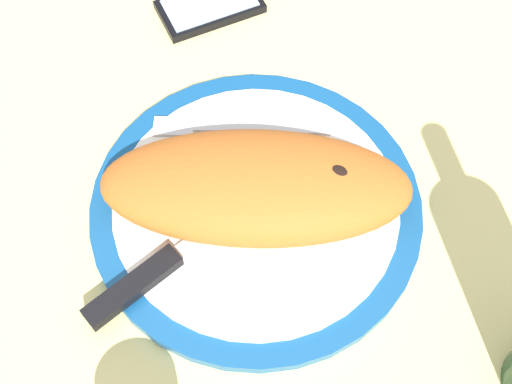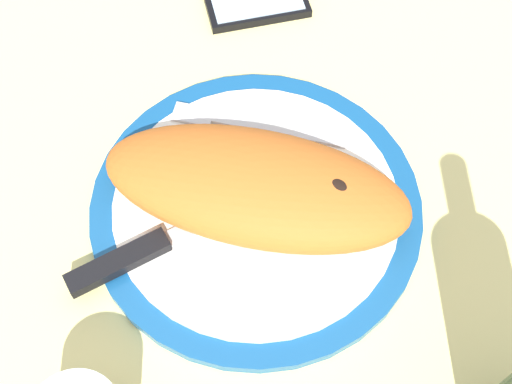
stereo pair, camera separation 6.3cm
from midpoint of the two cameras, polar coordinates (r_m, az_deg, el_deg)
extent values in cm
cube|color=#E5D684|center=(67.36, 2.67, -2.38)|extent=(150.00, 150.00, 3.00)
cylinder|color=navy|center=(65.48, 2.74, -1.52)|extent=(31.08, 31.08, 1.26)
cylinder|color=white|center=(64.79, 2.77, -1.19)|extent=(26.74, 26.74, 0.30)
ellipsoid|color=#C16023|center=(61.89, 2.81, -0.15)|extent=(28.57, 13.34, 5.89)
ellipsoid|color=black|center=(60.31, 6.25, 1.28)|extent=(2.32, 2.00, 0.73)
ellipsoid|color=black|center=(59.57, 8.01, -0.46)|extent=(2.01, 1.87, 0.56)
ellipsoid|color=black|center=(60.34, 9.47, 0.15)|extent=(2.96, 2.50, 0.88)
ellipsoid|color=black|center=(62.15, -2.96, 3.69)|extent=(1.75, 1.59, 0.58)
cube|color=silver|center=(68.81, 4.48, 4.76)|extent=(13.52, 1.67, 0.40)
cube|color=silver|center=(69.83, -2.60, 6.11)|extent=(4.12, 2.43, 0.40)
cube|color=silver|center=(63.94, 0.35, -1.82)|extent=(10.29, 8.90, 0.40)
cube|color=black|center=(61.90, -8.36, -5.98)|extent=(8.58, 7.58, 1.20)
cube|color=black|center=(81.51, 2.33, 15.00)|extent=(12.84, 10.06, 1.00)
cube|color=silver|center=(81.11, 2.34, 15.29)|extent=(11.23, 8.68, 0.16)
camera|label=1|loc=(0.03, -87.13, 4.98)|focal=48.94mm
camera|label=2|loc=(0.03, 92.87, -4.98)|focal=48.94mm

